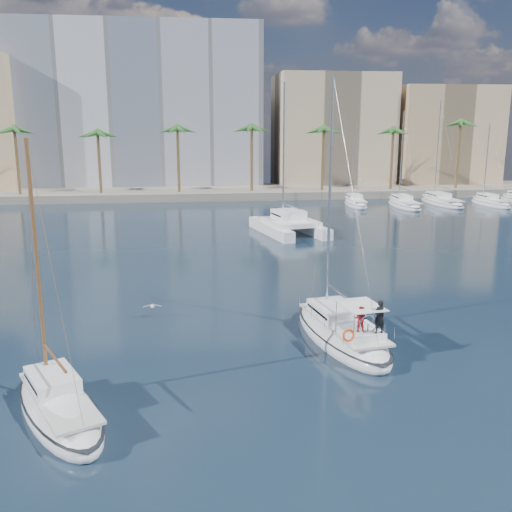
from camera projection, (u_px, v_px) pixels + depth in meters
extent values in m
plane|color=black|center=(259.00, 319.00, 34.26)|extent=(160.00, 160.00, 0.00)
cube|color=gray|center=(212.00, 192.00, 93.12)|extent=(120.00, 14.00, 1.20)
cube|color=silver|center=(139.00, 109.00, 100.30)|extent=(42.00, 16.00, 28.00)
cube|color=tan|center=(331.00, 133.00, 102.30)|extent=(20.00, 14.00, 20.00)
cube|color=tan|center=(442.00, 138.00, 102.94)|extent=(18.00, 12.00, 18.00)
cylinder|color=brown|center=(213.00, 165.00, 88.21)|extent=(0.44, 0.44, 10.50)
sphere|color=#296023|center=(212.00, 131.00, 87.02)|extent=(3.60, 3.60, 3.60)
cylinder|color=brown|center=(423.00, 164.00, 92.20)|extent=(0.44, 0.44, 10.50)
sphere|color=#296023|center=(425.00, 130.00, 91.02)|extent=(3.60, 3.60, 3.60)
ellipsoid|color=white|center=(341.00, 335.00, 30.80)|extent=(4.62, 10.12, 2.02)
ellipsoid|color=black|center=(341.00, 330.00, 30.73)|extent=(4.67, 10.22, 0.18)
cube|color=silver|center=(343.00, 323.00, 30.45)|extent=(3.35, 7.57, 0.12)
cube|color=white|center=(335.00, 310.00, 31.42)|extent=(2.57, 3.48, 0.60)
cube|color=black|center=(335.00, 310.00, 31.41)|extent=(2.53, 3.11, 0.14)
cylinder|color=#B7BABF|center=(330.00, 198.00, 31.10)|extent=(0.15, 0.15, 12.78)
cylinder|color=#B7BABF|center=(342.00, 294.00, 30.36)|extent=(0.74, 3.90, 0.11)
cube|color=white|center=(359.00, 331.00, 28.64)|extent=(2.22, 2.70, 0.36)
cube|color=white|center=(361.00, 305.00, 28.24)|extent=(2.22, 2.70, 0.04)
torus|color=silver|center=(368.00, 324.00, 27.61)|extent=(0.95, 0.21, 0.96)
torus|color=#F5430C|center=(349.00, 335.00, 27.00)|extent=(0.65, 0.30, 0.64)
imported|color=black|center=(379.00, 317.00, 27.62)|extent=(0.71, 0.57, 1.69)
imported|color=maroon|center=(360.00, 319.00, 27.87)|extent=(0.81, 0.78, 1.31)
ellipsoid|color=white|center=(60.00, 411.00, 22.69)|extent=(5.80, 8.27, 1.88)
ellipsoid|color=black|center=(59.00, 405.00, 22.63)|extent=(5.86, 8.35, 0.18)
cube|color=silver|center=(59.00, 397.00, 22.40)|extent=(4.26, 6.16, 0.12)
cube|color=white|center=(52.00, 380.00, 23.07)|extent=(2.67, 3.09, 0.60)
cube|color=black|center=(52.00, 379.00, 23.07)|extent=(2.56, 2.82, 0.14)
cylinder|color=brown|center=(37.00, 264.00, 22.78)|extent=(0.15, 0.15, 9.88)
cylinder|color=brown|center=(54.00, 358.00, 22.24)|extent=(1.53, 2.94, 0.11)
cube|color=white|center=(270.00, 229.00, 60.70)|extent=(3.49, 10.71, 1.10)
cube|color=white|center=(306.00, 227.00, 62.04)|extent=(3.49, 10.71, 1.10)
cube|color=white|center=(290.00, 222.00, 60.71)|extent=(5.92, 6.78, 0.50)
cube|color=white|center=(289.00, 215.00, 61.04)|extent=(3.57, 3.77, 1.00)
cube|color=black|center=(289.00, 214.00, 61.03)|extent=(3.50, 3.36, 0.18)
cylinder|color=#B7BABF|center=(284.00, 151.00, 61.02)|extent=(0.18, 0.18, 14.28)
ellipsoid|color=silver|center=(152.00, 306.00, 34.28)|extent=(0.23, 0.44, 0.21)
sphere|color=silver|center=(153.00, 305.00, 34.47)|extent=(0.12, 0.12, 0.12)
cube|color=gray|center=(147.00, 306.00, 34.23)|extent=(0.51, 0.18, 0.12)
cube|color=gray|center=(158.00, 306.00, 34.31)|extent=(0.51, 0.18, 0.12)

